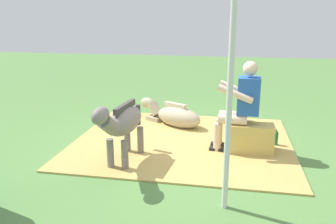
# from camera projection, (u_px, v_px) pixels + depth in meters

# --- Properties ---
(ground_plane) EXTENTS (24.00, 24.00, 0.00)m
(ground_plane) POSITION_uv_depth(u_px,v_px,m) (181.00, 148.00, 5.14)
(ground_plane) COLOR #568442
(hay_patch) EXTENTS (3.30, 2.84, 0.02)m
(hay_patch) POSITION_uv_depth(u_px,v_px,m) (182.00, 141.00, 5.38)
(hay_patch) COLOR tan
(hay_patch) RESTS_ON ground
(hay_bale) EXTENTS (0.66, 0.40, 0.43)m
(hay_bale) POSITION_uv_depth(u_px,v_px,m) (249.00, 138.00, 4.94)
(hay_bale) COLOR tan
(hay_bale) RESTS_ON ground
(person_seated) EXTENTS (0.67, 0.43, 1.31)m
(person_seated) POSITION_uv_depth(u_px,v_px,m) (240.00, 103.00, 4.84)
(person_seated) COLOR beige
(person_seated) RESTS_ON ground
(pony_standing) EXTENTS (0.40, 1.35, 0.93)m
(pony_standing) POSITION_uv_depth(u_px,v_px,m) (123.00, 123.00, 4.46)
(pony_standing) COLOR slate
(pony_standing) RESTS_ON ground
(pony_lying) EXTENTS (1.30, 0.88, 0.42)m
(pony_lying) POSITION_uv_depth(u_px,v_px,m) (174.00, 116.00, 6.12)
(pony_lying) COLOR tan
(pony_lying) RESTS_ON ground
(soda_bottle) EXTENTS (0.07, 0.07, 0.27)m
(soda_bottle) POSITION_uv_depth(u_px,v_px,m) (276.00, 138.00, 5.18)
(soda_bottle) COLOR #197233
(soda_bottle) RESTS_ON ground
(tent_pole_left) EXTENTS (0.06, 0.06, 2.29)m
(tent_pole_left) POSITION_uv_depth(u_px,v_px,m) (230.00, 99.00, 3.25)
(tent_pole_left) COLOR silver
(tent_pole_left) RESTS_ON ground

